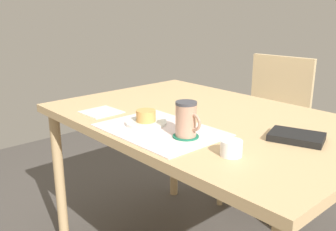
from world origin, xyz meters
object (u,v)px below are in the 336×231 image
Objects in this scene: coffee_mug at (186,119)px; pastry at (146,116)px; pastry_plate at (146,123)px; dining_table at (205,132)px; sugar_bowl at (231,148)px; small_book at (296,137)px; wooden_chair at (270,126)px.

pastry is at bearing -176.81° from coffee_mug.
pastry_plate is at bearing -176.81° from coffee_mug.
coffee_mug is (0.21, 0.01, 0.06)m from pastry_plate.
dining_table is 0.28m from pastry_plate.
dining_table is 10.83× the size of coffee_mug.
pastry_plate is at bearing -105.49° from dining_table.
sugar_bowl is 0.29m from small_book.
pastry is at bearing -179.28° from sugar_bowl.
small_book is at bearing 45.21° from coffee_mug.
coffee_mug is at bearing -153.72° from small_book.
pastry is at bearing -168.41° from small_book.
wooden_chair reaches higher than dining_table.
sugar_bowl is 0.39× the size of small_book.
coffee_mug is 0.69× the size of small_book.
pastry is 0.56m from small_book.
small_book reaches higher than pastry_plate.
pastry_plate is at bearing -168.41° from small_book.
wooden_chair is 5.63× the size of pastry_plate.
coffee_mug is (0.14, -0.25, 0.14)m from dining_table.
sugar_bowl is (0.21, -0.01, -0.05)m from coffee_mug.
pastry_plate is at bearing -179.28° from sugar_bowl.
sugar_bowl is at bearing -36.83° from dining_table.
pastry is 0.21m from coffee_mug.
wooden_chair is 11.87× the size of pastry.
coffee_mug is at bearing 178.18° from sugar_bowl.
coffee_mug is 0.21m from sugar_bowl.
coffee_mug reaches higher than small_book.
pastry is 0.42m from sugar_bowl.
wooden_chair is at bearing 95.83° from pastry.
coffee_mug is at bearing 3.19° from pastry_plate.
dining_table is at bearing 163.99° from small_book.
small_book is (0.27, 0.27, -0.06)m from coffee_mug.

